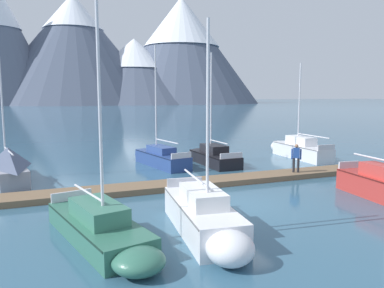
{
  "coord_description": "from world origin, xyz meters",
  "views": [
    {
      "loc": [
        -7.39,
        -14.66,
        4.86
      ],
      "look_at": [
        0.0,
        6.0,
        2.0
      ],
      "focal_mm": 35.36,
      "sensor_mm": 36.0,
      "label": 1
    }
  ],
  "objects": [
    {
      "name": "mountain_shoulder_ridge",
      "position": [
        2.94,
        201.75,
        29.6
      ],
      "size": [
        93.24,
        93.24,
        57.86
      ],
      "color": "#4C566B",
      "rests_on": "ground"
    },
    {
      "name": "dock",
      "position": [
        0.0,
        4.0,
        0.14
      ],
      "size": [
        23.37,
        2.58,
        0.3
      ],
      "color": "brown",
      "rests_on": "ground"
    },
    {
      "name": "ground_plane",
      "position": [
        0.0,
        0.0,
        0.0
      ],
      "size": [
        700.0,
        700.0,
        0.0
      ],
      "primitive_type": "plane",
      "color": "#335B75"
    },
    {
      "name": "sailboat_nearest_berth",
      "position": [
        -10.17,
        8.81,
        0.94
      ],
      "size": [
        2.92,
        7.05,
        7.03
      ],
      "color": "#93939E",
      "rests_on": "ground"
    },
    {
      "name": "sailboat_far_berth",
      "position": [
        2.86,
        9.84,
        0.55
      ],
      "size": [
        2.07,
        6.12,
        7.77
      ],
      "color": "black",
      "rests_on": "ground"
    },
    {
      "name": "mountain_east_summit",
      "position": [
        33.85,
        194.69,
        18.54
      ],
      "size": [
        79.19,
        79.19,
        35.23
      ],
      "color": "#4C566B",
      "rests_on": "ground"
    },
    {
      "name": "mountain_rear_spur",
      "position": [
        62.9,
        200.0,
        32.06
      ],
      "size": [
        89.82,
        89.82,
        60.87
      ],
      "color": "#4C566B",
      "rests_on": "ground"
    },
    {
      "name": "person_on_dock",
      "position": [
        5.82,
        3.98,
        1.26
      ],
      "size": [
        0.51,
        0.39,
        1.69
      ],
      "color": "#232328",
      "rests_on": "dock"
    },
    {
      "name": "sailboat_mid_dock_starboard",
      "position": [
        -0.79,
        10.54,
        0.58
      ],
      "size": [
        2.79,
        6.43,
        8.23
      ],
      "color": "navy",
      "rests_on": "ground"
    },
    {
      "name": "sailboat_second_berth",
      "position": [
        -6.15,
        -2.46,
        0.52
      ],
      "size": [
        3.3,
        6.77,
        8.44
      ],
      "color": "#336B56",
      "rests_on": "ground"
    },
    {
      "name": "sailboat_mid_dock_port",
      "position": [
        -2.72,
        -2.96,
        0.66
      ],
      "size": [
        2.1,
        6.29,
        7.29
      ],
      "color": "white",
      "rests_on": "ground"
    },
    {
      "name": "sailboat_end_of_dock",
      "position": [
        10.23,
        10.01,
        0.67
      ],
      "size": [
        1.63,
        6.96,
        7.26
      ],
      "color": "silver",
      "rests_on": "ground"
    }
  ]
}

